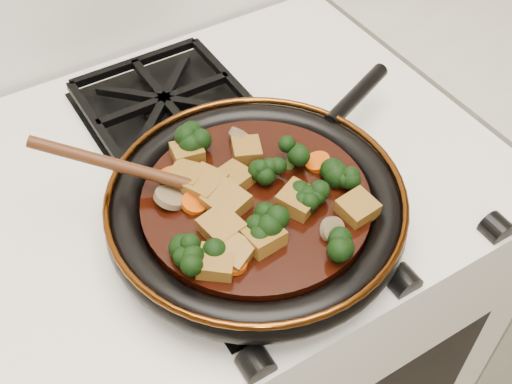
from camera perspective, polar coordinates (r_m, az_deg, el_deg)
stove at (r=1.24m, az=-2.89°, el=-12.61°), size 0.76×0.60×0.90m
burner_grate_front at (r=0.78m, az=0.90°, el=-3.53°), size 0.23×0.23×0.03m
burner_grate_back at (r=0.96m, az=-8.09°, el=7.73°), size 0.23×0.23×0.03m
skillet at (r=0.77m, az=0.09°, el=-1.21°), size 0.47×0.36×0.05m
braising_sauce at (r=0.77m, az=-0.00°, el=-1.05°), size 0.27×0.27×0.02m
tofu_cube_0 at (r=0.72m, az=-3.07°, el=-3.24°), size 0.05×0.05×0.03m
tofu_cube_1 at (r=0.74m, az=-2.65°, el=-0.93°), size 0.05×0.06×0.03m
tofu_cube_2 at (r=0.80m, az=-6.11°, el=3.46°), size 0.04×0.04×0.02m
tofu_cube_3 at (r=0.80m, az=-0.85°, el=3.68°), size 0.05×0.05×0.02m
tofu_cube_4 at (r=0.77m, az=-6.12°, el=1.29°), size 0.05×0.06×0.03m
tofu_cube_5 at (r=0.71m, az=0.55°, el=-3.97°), size 0.05×0.05×0.03m
tofu_cube_6 at (r=0.77m, az=-1.99°, el=1.15°), size 0.05×0.05×0.03m
tofu_cube_7 at (r=0.75m, az=3.77°, el=-0.79°), size 0.06×0.06×0.03m
tofu_cube_8 at (r=0.76m, az=-4.50°, el=0.56°), size 0.06×0.06×0.03m
tofu_cube_9 at (r=0.75m, az=9.00°, el=-1.46°), size 0.04×0.04×0.02m
tofu_cube_10 at (r=0.69m, az=-3.55°, el=-6.32°), size 0.05×0.05×0.02m
tofu_cube_11 at (r=0.70m, az=-1.96°, el=-5.44°), size 0.05×0.05×0.03m
broccoli_floret_0 at (r=0.75m, az=4.64°, el=-0.40°), size 0.08×0.08×0.06m
broccoli_floret_1 at (r=0.72m, az=0.67°, el=-2.92°), size 0.08×0.09×0.07m
broccoli_floret_2 at (r=0.71m, az=6.94°, el=-4.82°), size 0.08×0.07×0.06m
broccoli_floret_3 at (r=0.79m, az=3.09°, el=3.00°), size 0.09×0.08×0.08m
broccoli_floret_4 at (r=0.78m, az=8.20°, el=1.57°), size 0.09×0.09×0.07m
broccoli_floret_5 at (r=0.82m, az=-5.25°, el=4.51°), size 0.08×0.08×0.07m
broccoli_floret_6 at (r=0.77m, az=1.33°, el=1.77°), size 0.07×0.06×0.07m
broccoli_floret_7 at (r=0.70m, az=-5.13°, el=-5.20°), size 0.06×0.06×0.06m
broccoli_floret_8 at (r=0.69m, az=-5.58°, el=-5.69°), size 0.07×0.07×0.07m
carrot_coin_0 at (r=0.76m, az=-2.55°, el=0.29°), size 0.03×0.03×0.02m
carrot_coin_1 at (r=0.69m, az=-1.96°, el=-6.38°), size 0.03×0.03×0.01m
carrot_coin_2 at (r=0.78m, az=-7.74°, el=1.53°), size 0.03×0.03×0.02m
carrot_coin_3 at (r=0.80m, az=5.51°, el=2.66°), size 0.03×0.03×0.02m
carrot_coin_4 at (r=0.75m, az=-5.51°, el=-1.00°), size 0.03×0.03×0.02m
carrot_coin_5 at (r=0.74m, az=-2.90°, el=-1.94°), size 0.03×0.03×0.01m
mushroom_slice_0 at (r=0.82m, az=-1.27°, el=4.96°), size 0.04×0.04×0.03m
mushroom_slice_1 at (r=0.72m, az=6.82°, el=-3.36°), size 0.04×0.03×0.03m
mushroom_slice_2 at (r=0.76m, az=-7.67°, el=-0.52°), size 0.04×0.04×0.02m
wooden_spoon at (r=0.76m, az=-8.04°, el=1.22°), size 0.13×0.11×0.22m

